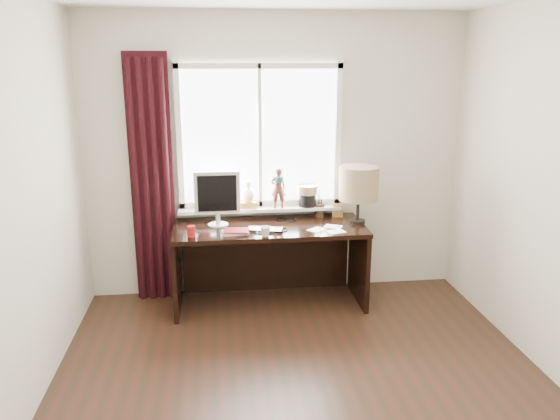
{
  "coord_description": "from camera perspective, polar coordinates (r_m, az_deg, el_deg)",
  "views": [
    {
      "loc": [
        -0.55,
        -2.98,
        2.18
      ],
      "look_at": [
        -0.05,
        1.25,
        1.0
      ],
      "focal_mm": 35.0,
      "sensor_mm": 36.0,
      "label": 1
    }
  ],
  "objects": [
    {
      "name": "curtain",
      "position": [
        5.04,
        -13.24,
        2.85
      ],
      "size": [
        0.38,
        0.09,
        2.25
      ],
      "color": "black",
      "rests_on": "floor"
    },
    {
      "name": "brush_holder",
      "position": [
        5.14,
        4.17,
        -0.01
      ],
      "size": [
        0.09,
        0.09,
        0.25
      ],
      "color": "black",
      "rests_on": "desk"
    },
    {
      "name": "wall_back",
      "position": [
        5.09,
        -0.44,
        5.52
      ],
      "size": [
        3.5,
        0.0,
        2.6
      ],
      "primitive_type": "cube",
      "rotation": [
        1.57,
        0.0,
        0.0
      ],
      "color": "beige",
      "rests_on": "ground"
    },
    {
      "name": "window",
      "position": [
        5.02,
        -1.89,
        5.52
      ],
      "size": [
        1.52,
        0.2,
        1.4
      ],
      "color": "white",
      "rests_on": "ground"
    },
    {
      "name": "notebook_stack",
      "position": [
        4.65,
        -4.64,
        -2.26
      ],
      "size": [
        0.24,
        0.18,
        0.03
      ],
      "color": "beige",
      "rests_on": "desk"
    },
    {
      "name": "monitor",
      "position": [
        4.81,
        -6.58,
        1.53
      ],
      "size": [
        0.4,
        0.18,
        0.49
      ],
      "color": "beige",
      "rests_on": "desk"
    },
    {
      "name": "icon_frame",
      "position": [
        5.13,
        6.05,
        -0.04
      ],
      "size": [
        0.1,
        0.04,
        0.13
      ],
      "color": "gold",
      "rests_on": "desk"
    },
    {
      "name": "loose_papers",
      "position": [
        4.77,
        5.1,
        -2.01
      ],
      "size": [
        0.35,
        0.3,
        0.0
      ],
      "color": "white",
      "rests_on": "desk"
    },
    {
      "name": "red_cup",
      "position": [
        4.61,
        -9.25,
        -2.21
      ],
      "size": [
        0.07,
        0.07,
        0.09
      ],
      "primitive_type": "cylinder",
      "color": "#A41516",
      "rests_on": "desk"
    },
    {
      "name": "laptop",
      "position": [
        4.71,
        -1.57,
        -2.05
      ],
      "size": [
        0.35,
        0.27,
        0.02
      ],
      "primitive_type": "imported",
      "rotation": [
        0.0,
        0.0,
        -0.28
      ],
      "color": "silver",
      "rests_on": "desk"
    },
    {
      "name": "desk",
      "position": [
        5.02,
        -1.21,
        -4.02
      ],
      "size": [
        1.7,
        0.7,
        0.75
      ],
      "color": "black",
      "rests_on": "floor"
    },
    {
      "name": "table_lamp",
      "position": [
        4.89,
        8.23,
        2.72
      ],
      "size": [
        0.35,
        0.35,
        0.52
      ],
      "color": "black",
      "rests_on": "desk"
    },
    {
      "name": "mug",
      "position": [
        4.56,
        -1.55,
        -2.22
      ],
      "size": [
        0.12,
        0.12,
        0.09
      ],
      "primitive_type": "imported",
      "rotation": [
        0.0,
        0.0,
        0.95
      ],
      "color": "white",
      "rests_on": "desk"
    },
    {
      "name": "floor",
      "position": [
        3.73,
        3.22,
        -20.27
      ],
      "size": [
        3.5,
        4.0,
        0.0
      ],
      "primitive_type": "cube",
      "color": "black",
      "rests_on": "ground"
    },
    {
      "name": "desk_cables",
      "position": [
        4.89,
        0.38,
        -1.46
      ],
      "size": [
        0.29,
        0.48,
        0.01
      ],
      "color": "black",
      "rests_on": "desk"
    }
  ]
}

